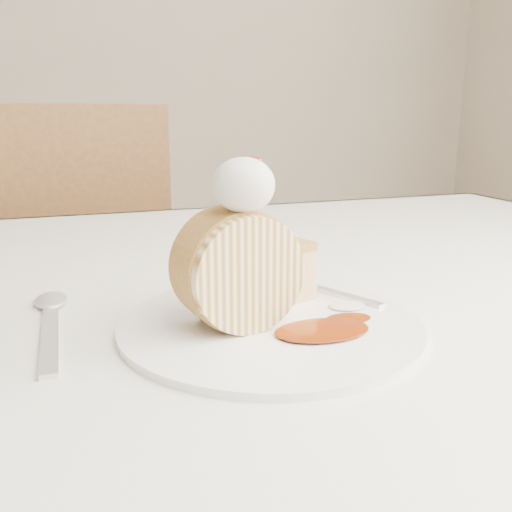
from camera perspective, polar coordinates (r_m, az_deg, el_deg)
name	(u,v)px	position (r m, az deg, el deg)	size (l,w,h in m)	color
table	(233,343)	(0.70, -2.28, -8.70)	(1.40, 0.90, 0.75)	silver
chair_far	(64,282)	(1.42, -18.66, -2.48)	(0.54, 0.54, 0.95)	brown
plate	(271,324)	(0.50, 1.48, -6.86)	(0.26, 0.26, 0.01)	white
roulade_slice	(238,269)	(0.47, -1.81, -1.35)	(0.10, 0.10, 0.05)	beige
cake_chunk	(276,274)	(0.54, 2.00, -1.85)	(0.06, 0.05, 0.05)	#B07F42
whipped_cream	(243,185)	(0.45, -1.26, 7.10)	(0.05, 0.05, 0.04)	silver
caramel_drizzle	(247,152)	(0.46, -0.92, 10.32)	(0.03, 0.02, 0.01)	#6F2204
caramel_pool	(322,330)	(0.47, 6.63, -7.36)	(0.08, 0.05, 0.00)	#6F2204
fork	(334,293)	(0.57, 7.80, -3.67)	(0.02, 0.16, 0.00)	silver
spoon	(50,339)	(0.50, -19.90, -7.79)	(0.03, 0.18, 0.00)	silver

